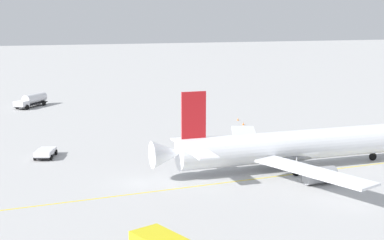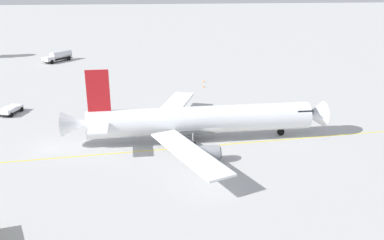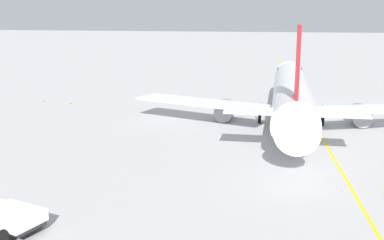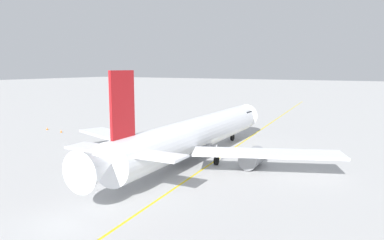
{
  "view_description": "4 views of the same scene",
  "coord_description": "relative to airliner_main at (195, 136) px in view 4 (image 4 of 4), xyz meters",
  "views": [
    {
      "loc": [
        66.59,
        -36.14,
        21.07
      ],
      "look_at": [
        -10.26,
        -13.37,
        5.67
      ],
      "focal_mm": 53.35,
      "sensor_mm": 36.0,
      "label": 1
    },
    {
      "loc": [
        54.93,
        -8.42,
        23.49
      ],
      "look_at": [
        0.83,
        -2.95,
        3.96
      ],
      "focal_mm": 38.05,
      "sensor_mm": 36.0,
      "label": 2
    },
    {
      "loc": [
        -0.72,
        -55.81,
        11.92
      ],
      "look_at": [
        -10.26,
        -13.37,
        2.28
      ],
      "focal_mm": 44.26,
      "sensor_mm": 36.0,
      "label": 3
    },
    {
      "loc": [
        19.99,
        -40.19,
        11.4
      ],
      "look_at": [
        -2.59,
        -0.36,
        4.71
      ],
      "focal_mm": 33.63,
      "sensor_mm": 36.0,
      "label": 4
    }
  ],
  "objects": [
    {
      "name": "ground_plane",
      "position": [
        1.3,
        1.91,
        -2.97
      ],
      "size": [
        600.0,
        600.0,
        0.0
      ],
      "primitive_type": "plane",
      "color": "#B2B2B2"
    },
    {
      "name": "airliner_main",
      "position": [
        0.0,
        0.0,
        0.0
      ],
      "size": [
        35.67,
        39.35,
        11.17
      ],
      "rotation": [
        0.0,
        0.0,
        1.61
      ],
      "color": "white",
      "rests_on": "ground_plane"
    },
    {
      "name": "taxiway_centreline",
      "position": [
        2.74,
        -1.68,
        -2.96
      ],
      "size": [
        17.66,
        174.93,
        0.01
      ],
      "rotation": [
        0.0,
        0.0,
        1.67
      ],
      "color": "yellow",
      "rests_on": "ground_plane"
    },
    {
      "name": "safety_cone_near",
      "position": [
        -29.78,
        4.75,
        -2.69
      ],
      "size": [
        0.36,
        0.36,
        0.55
      ],
      "color": "orange",
      "rests_on": "ground_plane"
    },
    {
      "name": "safety_cone_mid",
      "position": [
        -34.27,
        5.39,
        -2.69
      ],
      "size": [
        0.36,
        0.36,
        0.55
      ],
      "color": "orange",
      "rests_on": "ground_plane"
    }
  ]
}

